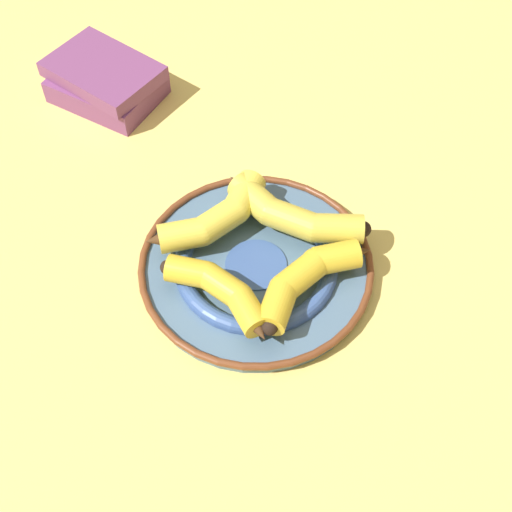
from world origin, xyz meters
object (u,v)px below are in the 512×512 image
banana_a (222,291)px  banana_c (291,214)px  banana_d (307,278)px  decorative_bowl (256,266)px  book_stack (105,81)px  banana_b (214,218)px

banana_a → banana_c: bearing=-88.4°
banana_d → decorative_bowl: bearing=-77.6°
banana_d → book_stack: 0.48m
banana_b → book_stack: banana_b is taller
decorative_bowl → banana_a: 0.08m
decorative_bowl → book_stack: size_ratio=1.50×
decorative_bowl → banana_b: (-0.04, 0.06, 0.03)m
banana_b → book_stack: bearing=81.6°
banana_c → book_stack: size_ratio=0.81×
banana_b → banana_c: 0.10m
banana_b → banana_d: bearing=-79.0°
decorative_bowl → book_stack: book_stack is taller
banana_a → banana_b: banana_b is taller
banana_d → banana_a: bearing=-33.3°
decorative_bowl → banana_a: bearing=-140.8°
decorative_bowl → banana_c: (0.06, 0.04, 0.03)m
decorative_bowl → banana_b: size_ratio=1.73×
banana_d → book_stack: banana_d is taller
banana_b → banana_c: same height
banana_a → decorative_bowl: bearing=-86.3°
decorative_bowl → banana_c: bearing=34.9°
banana_b → banana_c: bearing=-36.6°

